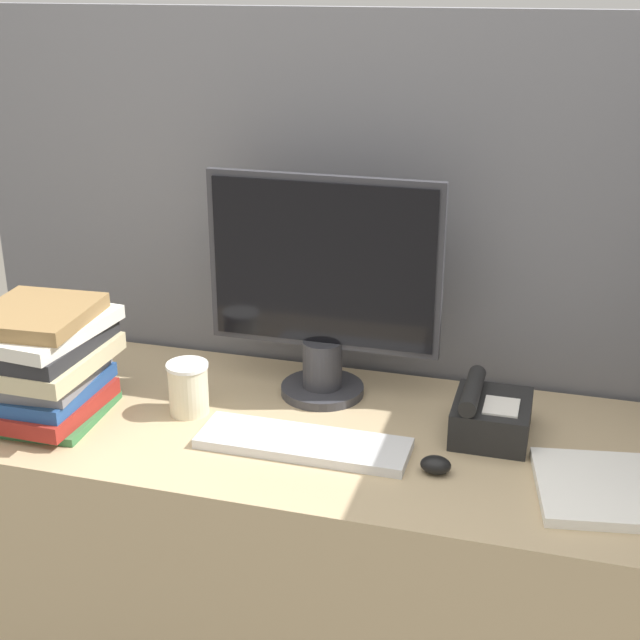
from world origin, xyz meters
TOP-DOWN VIEW (x-y plane):
  - cubicle_panel_rear at (0.00, 0.66)m, footprint 1.95×0.04m
  - desk at (0.00, 0.31)m, footprint 1.55×0.62m
  - monitor at (-0.06, 0.47)m, footprint 0.52×0.19m
  - keyboard at (-0.03, 0.22)m, footprint 0.43×0.13m
  - mouse at (0.24, 0.20)m, footprint 0.06×0.05m
  - coffee_cup at (-0.31, 0.30)m, footprint 0.09×0.09m
  - book_stack at (-0.59, 0.20)m, footprint 0.25×0.31m
  - desk_telephone at (0.32, 0.38)m, footprint 0.15×0.18m
  - paper_pile at (0.54, 0.21)m, footprint 0.26×0.28m

SIDE VIEW (x-z plane):
  - desk at x=0.00m, z-range 0.00..0.75m
  - paper_pile at x=0.54m, z-range 0.75..0.77m
  - keyboard at x=-0.03m, z-range 0.75..0.77m
  - mouse at x=0.24m, z-range 0.75..0.78m
  - cubicle_panel_rear at x=0.00m, z-range 0.00..1.57m
  - desk_telephone at x=0.32m, z-range 0.74..0.85m
  - coffee_cup at x=-0.31m, z-range 0.75..0.87m
  - book_stack at x=-0.59m, z-range 0.75..1.00m
  - monitor at x=-0.06m, z-range 0.74..1.24m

